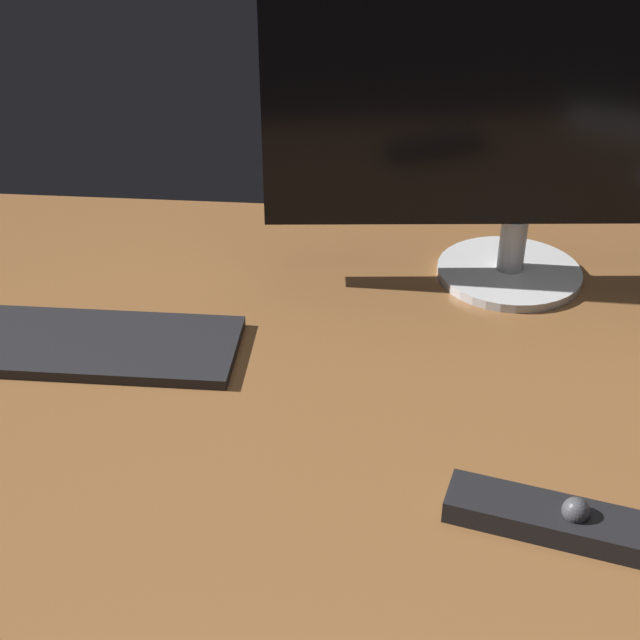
% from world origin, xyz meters
% --- Properties ---
extents(desk, '(1.40, 0.84, 0.02)m').
position_xyz_m(desk, '(0.00, 0.00, 0.01)').
color(desk, brown).
rests_on(desk, ground).
extents(monitor, '(0.64, 0.19, 0.44)m').
position_xyz_m(monitor, '(0.17, 0.22, 0.27)').
color(monitor, beige).
rests_on(monitor, desk).
extents(keyboard, '(0.39, 0.14, 0.01)m').
position_xyz_m(keyboard, '(-0.35, 0.01, 0.03)').
color(keyboard, black).
rests_on(keyboard, desk).
extents(media_remote, '(0.18, 0.09, 0.04)m').
position_xyz_m(media_remote, '(0.16, -0.24, 0.03)').
color(media_remote, black).
rests_on(media_remote, desk).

